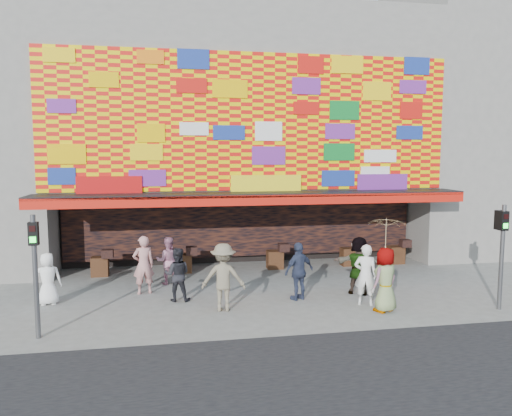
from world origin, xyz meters
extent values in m
plane|color=slate|center=(0.00, 0.00, 0.00)|extent=(90.00, 90.00, 0.00)
cube|color=gray|center=(0.00, 8.00, 6.50)|extent=(15.00, 8.00, 7.00)
cube|color=black|center=(0.00, 9.00, 1.50)|extent=(15.00, 6.00, 3.00)
cube|color=gray|center=(-7.30, 5.00, 1.50)|extent=(0.40, 2.00, 3.00)
cube|color=gray|center=(7.30, 5.00, 1.50)|extent=(0.40, 2.00, 3.00)
cube|color=black|center=(0.00, 3.40, 3.00)|extent=(15.20, 1.60, 0.12)
cube|color=red|center=(0.00, 2.62, 2.85)|extent=(15.20, 0.04, 0.35)
cube|color=#F0CD00|center=(0.00, 3.96, 5.55)|extent=(14.80, 0.08, 4.90)
cube|color=black|center=(0.00, 5.85, 1.55)|extent=(14.00, 0.25, 2.50)
cube|color=gray|center=(13.00, 8.00, 6.00)|extent=(11.00, 8.00, 12.00)
cylinder|color=#59595B|center=(-6.20, -1.50, 1.50)|extent=(0.12, 0.12, 3.00)
cube|color=black|center=(-6.20, -1.50, 2.55)|extent=(0.22, 0.18, 0.55)
cube|color=black|center=(-6.20, -1.59, 2.68)|extent=(0.14, 0.02, 0.14)
cube|color=#19E533|center=(-6.20, -1.59, 2.42)|extent=(0.14, 0.02, 0.14)
cylinder|color=#59595B|center=(6.20, -1.50, 1.50)|extent=(0.12, 0.12, 3.00)
cube|color=black|center=(6.20, -1.50, 2.55)|extent=(0.22, 0.18, 0.55)
cube|color=black|center=(6.20, -1.59, 2.68)|extent=(0.14, 0.02, 0.14)
cube|color=#19E533|center=(6.20, -1.59, 2.42)|extent=(0.14, 0.02, 0.14)
imported|color=white|center=(-6.56, 1.31, 0.77)|extent=(0.82, 0.60, 1.54)
imported|color=tan|center=(-3.84, 1.97, 0.93)|extent=(0.76, 0.58, 1.85)
imported|color=black|center=(-2.82, 1.00, 0.81)|extent=(0.88, 0.74, 1.62)
imported|color=#7A6F59|center=(-1.56, -0.17, 0.96)|extent=(1.34, 0.92, 1.92)
imported|color=#2F3752|center=(0.82, 0.45, 0.88)|extent=(1.12, 0.80, 1.76)
imported|color=gray|center=(2.85, 0.72, 0.92)|extent=(1.72, 1.40, 1.84)
imported|color=gray|center=(2.89, -1.10, 0.91)|extent=(1.05, 0.92, 1.82)
imported|color=white|center=(2.59, -0.42, 0.90)|extent=(0.78, 0.67, 1.81)
imported|color=#BB7993|center=(-3.08, 3.01, 0.81)|extent=(0.81, 0.64, 1.62)
imported|color=#D3B085|center=(2.89, -1.10, 2.18)|extent=(1.34, 1.36, 0.97)
cylinder|color=#4C3326|center=(2.89, -1.10, 1.25)|extent=(0.02, 0.02, 1.00)
camera|label=1|loc=(-3.14, -13.86, 4.43)|focal=35.00mm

